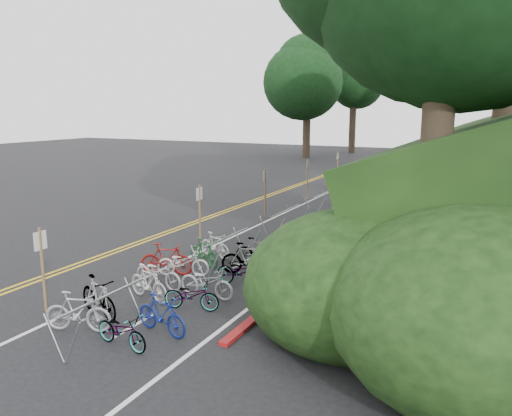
{
  "coord_description": "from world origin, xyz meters",
  "views": [
    {
      "loc": [
        11.17,
        -11.23,
        5.43
      ],
      "look_at": [
        1.96,
        7.25,
        1.3
      ],
      "focal_mm": 35.0,
      "sensor_mm": 36.0,
      "label": 1
    }
  ],
  "objects": [
    {
      "name": "ground",
      "position": [
        0.0,
        0.0,
        0.0
      ],
      "size": [
        120.0,
        120.0,
        0.0
      ],
      "primitive_type": "plane",
      "color": "black",
      "rests_on": "ground"
    },
    {
      "name": "road_markings",
      "position": [
        0.63,
        10.1,
        0.0
      ],
      "size": [
        7.47,
        80.0,
        0.01
      ],
      "color": "gold",
      "rests_on": "ground"
    },
    {
      "name": "red_curb",
      "position": [
        5.7,
        12.0,
        0.05
      ],
      "size": [
        0.25,
        28.0,
        0.1
      ],
      "primitive_type": "cube",
      "color": "maroon",
      "rests_on": "ground"
    },
    {
      "name": "bike_rack_front",
      "position": [
        3.01,
        -2.87,
        0.79
      ],
      "size": [
        1.1,
        2.81,
        1.09
      ],
      "color": "gray",
      "rests_on": "ground"
    },
    {
      "name": "bike_racks_rest",
      "position": [
        3.0,
        13.0,
        0.85
      ],
      "size": [
        1.14,
        23.0,
        1.17
      ],
      "color": "gray",
      "rests_on": "ground"
    },
    {
      "name": "signpost_near",
      "position": [
        0.4,
        -2.39,
        1.35
      ],
      "size": [
        0.08,
        0.4,
        2.36
      ],
      "color": "brown",
      "rests_on": "ground"
    },
    {
      "name": "signposts_rest",
      "position": [
        0.6,
        14.0,
        1.43
      ],
      "size": [
        0.08,
        18.4,
        2.5
      ],
      "color": "brown",
      "rests_on": "ground"
    },
    {
      "name": "bike_front",
      "position": [
        1.47,
        1.6,
        0.54
      ],
      "size": [
        1.05,
        1.86,
        1.08
      ],
      "primitive_type": "imported",
      "rotation": [
        0.0,
        0.0,
        1.9
      ],
      "color": "maroon",
      "rests_on": "ground"
    },
    {
      "name": "bike_valet",
      "position": [
        2.92,
        0.47,
        0.48
      ],
      "size": [
        3.14,
        8.77,
        1.09
      ],
      "color": "#9E9EA3",
      "rests_on": "ground"
    }
  ]
}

